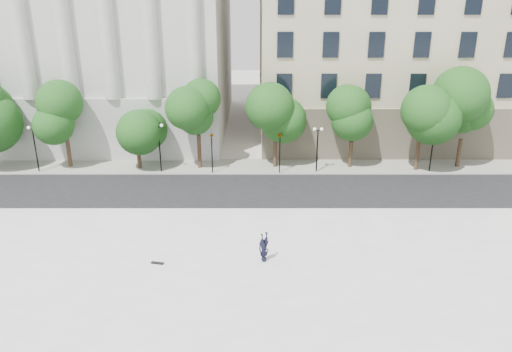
{
  "coord_description": "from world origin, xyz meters",
  "views": [
    {
      "loc": [
        1.44,
        -18.89,
        15.56
      ],
      "look_at": [
        1.45,
        10.0,
        4.5
      ],
      "focal_mm": 35.0,
      "sensor_mm": 36.0,
      "label": 1
    }
  ],
  "objects_px": {
    "traffic_light_west": "(211,134)",
    "skateboard": "(157,263)",
    "person_lying": "(264,257)",
    "traffic_light_east": "(280,133)"
  },
  "relations": [
    {
      "from": "traffic_light_east",
      "to": "skateboard",
      "type": "xyz_separation_m",
      "value": [
        -7.8,
        -15.98,
        -3.23
      ]
    },
    {
      "from": "person_lying",
      "to": "skateboard",
      "type": "distance_m",
      "value": 6.21
    },
    {
      "from": "skateboard",
      "to": "traffic_light_east",
      "type": "bearing_deg",
      "value": 76.98
    },
    {
      "from": "traffic_light_east",
      "to": "skateboard",
      "type": "relative_size",
      "value": 5.63
    },
    {
      "from": "skateboard",
      "to": "person_lying",
      "type": "bearing_deg",
      "value": 15.69
    },
    {
      "from": "person_lying",
      "to": "traffic_light_east",
      "type": "bearing_deg",
      "value": 53.77
    },
    {
      "from": "traffic_light_west",
      "to": "skateboard",
      "type": "relative_size",
      "value": 5.5
    },
    {
      "from": "traffic_light_west",
      "to": "person_lying",
      "type": "distance_m",
      "value": 16.52
    },
    {
      "from": "person_lying",
      "to": "skateboard",
      "type": "bearing_deg",
      "value": 152.3
    },
    {
      "from": "traffic_light_west",
      "to": "traffic_light_east",
      "type": "height_order",
      "value": "traffic_light_east"
    }
  ]
}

